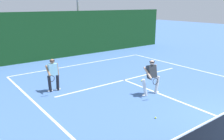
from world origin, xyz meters
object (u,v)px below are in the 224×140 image
Objects in this scene: player_near at (151,76)px; light_pole at (78,2)px; player_far at (53,74)px; tennis_ball at (141,81)px; tennis_ball_extra at (156,118)px.

player_near is 11.72m from light_pole.
player_near is at bearing 141.91° from player_far.
tennis_ball and tennis_ball_extra have the same top height.
light_pole reaches higher than player_far.
player_near reaches higher than tennis_ball.
tennis_ball_extra is 0.01× the size of light_pole.
player_far reaches higher than tennis_ball_extra.
player_near is 4.55m from player_far.
tennis_ball is 10.33m from light_pole.
light_pole is (4.03, 12.73, 4.10)m from tennis_ball_extra.
light_pole is (5.82, 7.90, 3.28)m from player_far.
player_far is (-3.35, 3.09, -0.03)m from player_near.
player_near is at bearing -102.69° from light_pole.
light_pole is (2.47, 10.99, 3.25)m from player_near.
player_near is 24.64× the size of tennis_ball_extra.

